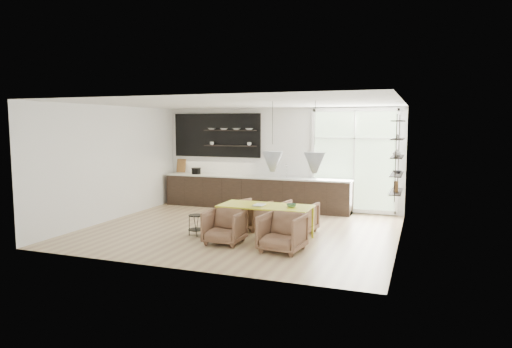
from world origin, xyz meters
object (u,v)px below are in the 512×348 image
armchair_back_right (298,217)px  wire_stool (196,222)px  armchair_back_left (252,214)px  armchair_front_left (225,227)px  dining_table (265,208)px  armchair_front_right (282,233)px

armchair_back_right → wire_stool: (-2.03, -0.99, -0.06)m
armchair_back_left → armchair_front_left: bearing=108.2°
armchair_front_left → wire_stool: size_ratio=1.68×
armchair_back_left → wire_stool: size_ratio=1.64×
dining_table → armchair_front_left: 1.00m
armchair_back_right → armchair_front_right: (0.11, -1.57, 0.01)m
armchair_back_right → armchair_front_left: 1.83m
armchair_front_left → armchair_front_right: 1.29m
dining_table → armchair_front_right: bearing=-52.3°
armchair_front_left → armchair_back_left: bearing=87.0°
dining_table → armchair_back_left: size_ratio=2.64×
armchair_back_left → armchair_back_right: size_ratio=0.96×
dining_table → armchair_back_right: bearing=55.2°
armchair_front_left → armchair_front_right: bearing=-7.4°
dining_table → armchair_back_left: bearing=128.9°
armchair_back_right → wire_stool: bearing=36.8°
armchair_back_left → wire_stool: armchair_back_left is taller
armchair_back_right → armchair_front_left: size_ratio=1.01×
armchair_back_left → armchair_front_right: size_ratio=0.93×
dining_table → armchair_front_left: dining_table is taller
armchair_back_left → dining_table: bearing=148.9°
armchair_front_right → wire_stool: bearing=171.4°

